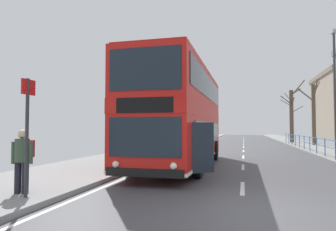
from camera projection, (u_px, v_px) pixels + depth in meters
The scene contains 8 objects.
ground at pixel (207, 209), 6.31m from camera, with size 15.80×140.00×0.20m.
double_decker_bus_main at pixel (181, 116), 13.60m from camera, with size 3.21×10.37×4.36m.
pedestrian_railing_far_kerb at pixel (321, 143), 17.78m from camera, with size 0.05×30.09×1.01m.
pedestrian_with_backpack at pixel (23, 156), 7.38m from camera, with size 0.55×0.57×1.55m.
bus_stop_sign_near at pixel (27, 124), 6.97m from camera, with size 0.08×0.44×2.75m.
street_lamp_far_side at pixel (335, 82), 19.21m from camera, with size 0.28×0.60×7.90m.
bare_tree_far_00 at pixel (292, 114), 33.40m from camera, with size 2.62×2.61×6.85m.
bare_tree_far_02 at pixel (314, 112), 28.23m from camera, with size 1.96×3.01×6.28m.
Camera 1 is at (0.06, -6.40, 1.74)m, focal length 32.11 mm.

